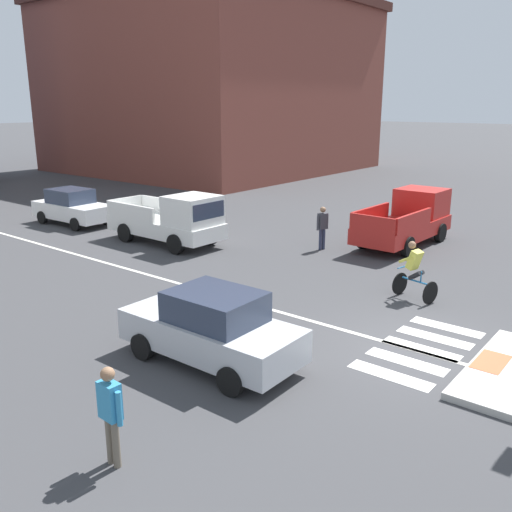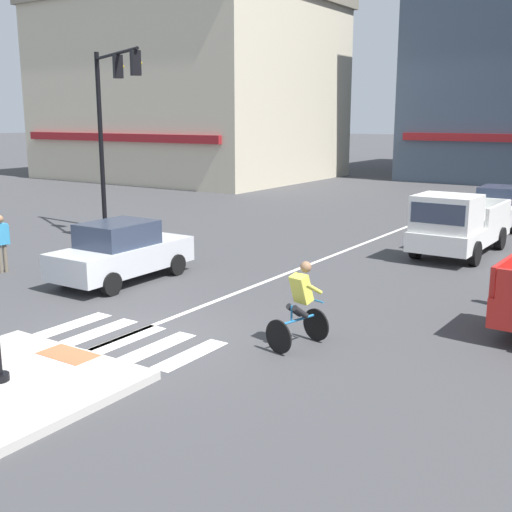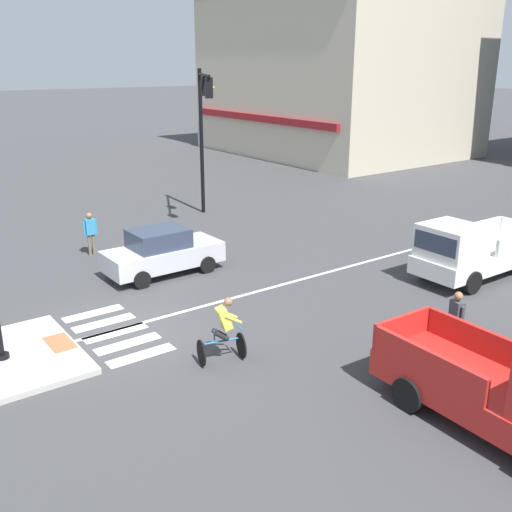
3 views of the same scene
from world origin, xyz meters
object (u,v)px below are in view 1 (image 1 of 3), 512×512
pickup_truck_red_cross_right (408,219)px  pedestrian_at_curb_left (110,409)px  pedestrian_waiting_far_side (322,225)px  pickup_truck_white_eastbound_far (173,221)px  car_silver_westbound_near (212,328)px  cyclist (414,270)px  car_white_eastbound_distant (73,207)px

pickup_truck_red_cross_right → pedestrian_at_curb_left: size_ratio=3.09×
pedestrian_at_curb_left → pedestrian_waiting_far_side: same height
pickup_truck_white_eastbound_far → pedestrian_at_curb_left: (-10.18, -9.48, 0.00)m
car_silver_westbound_near → pickup_truck_red_cross_right: bearing=4.9°
pickup_truck_red_cross_right → cyclist: pickup_truck_red_cross_right is taller
pedestrian_at_curb_left → car_white_eastbound_distant: bearing=58.1°
car_white_eastbound_distant → car_silver_westbound_near: (-6.39, -14.77, 0.00)m
pickup_truck_red_cross_right → pedestrian_waiting_far_side: size_ratio=3.09×
car_white_eastbound_distant → car_silver_westbound_near: 16.10m
car_silver_westbound_near → car_white_eastbound_distant: bearing=66.6°
pedestrian_waiting_far_side → pedestrian_at_curb_left: bearing=-161.3°
car_silver_westbound_near → cyclist: 6.81m
car_silver_westbound_near → pickup_truck_white_eastbound_far: bearing=51.3°
car_silver_westbound_near → pickup_truck_red_cross_right: pickup_truck_red_cross_right is taller
pedestrian_at_curb_left → pedestrian_waiting_far_side: bearing=18.7°
cyclist → pedestrian_waiting_far_side: cyclist is taller
car_silver_westbound_near → pickup_truck_white_eastbound_far: (6.63, 8.26, 0.17)m
car_white_eastbound_distant → pickup_truck_red_cross_right: size_ratio=0.80×
car_white_eastbound_distant → pedestrian_at_curb_left: bearing=-121.9°
pickup_truck_white_eastbound_far → pedestrian_at_curb_left: pickup_truck_white_eastbound_far is taller
pedestrian_waiting_far_side → car_silver_westbound_near: bearing=-161.4°
pickup_truck_red_cross_right → cyclist: (-6.07, -2.83, -0.11)m
car_silver_westbound_near → pedestrian_at_curb_left: 3.75m
cyclist → pedestrian_waiting_far_side: (3.09, 4.99, 0.11)m
car_white_eastbound_distant → pickup_truck_red_cross_right: bearing=-65.4°
car_white_eastbound_distant → cyclist: cyclist is taller
car_white_eastbound_distant → car_silver_westbound_near: size_ratio=1.01×
cyclist → pedestrian_at_curb_left: 10.14m
car_silver_westbound_near → pedestrian_at_curb_left: (-3.55, -1.21, 0.17)m
car_silver_westbound_near → pedestrian_waiting_far_side: 10.20m
car_white_eastbound_distant → cyclist: bearing=-89.3°
pickup_truck_red_cross_right → pedestrian_waiting_far_side: pickup_truck_red_cross_right is taller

